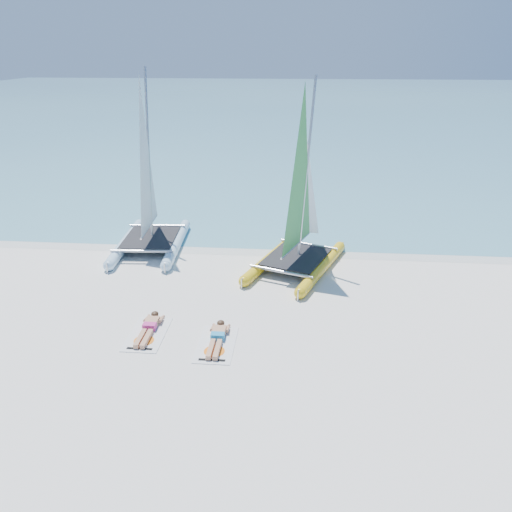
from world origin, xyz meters
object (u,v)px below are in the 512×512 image
Objects in this scene: catamaran_blue at (148,196)px; catamaran_yellow at (303,208)px; towel_a at (148,334)px; sunbather_b at (217,337)px; sunbather_a at (149,327)px; towel_b at (216,344)px.

catamaran_blue is 6.10m from catamaran_yellow.
towel_a is at bearing -107.67° from catamaran_yellow.
sunbather_b is (3.75, -6.73, -1.98)m from catamaran_blue.
towel_a is (-4.27, -5.46, -2.14)m from catamaran_yellow.
catamaran_yellow is 7.08m from sunbather_a.
sunbather_a is (-4.27, -5.27, -2.03)m from catamaran_yellow.
sunbather_a is at bearing 90.00° from towel_a.
catamaran_blue is at bearing 118.44° from towel_b.
sunbather_b is (2.01, -0.16, 0.11)m from towel_a.
sunbather_b is at bearing -9.86° from sunbather_a.
catamaran_blue is 7.11m from towel_a.
catamaran_blue is at bearing -170.11° from catamaran_yellow.
catamaran_yellow is at bearing 50.98° from sunbather_a.
sunbather_a is at bearing 170.14° from sunbather_b.
towel_b is 0.22m from sunbather_b.
catamaran_yellow is 7.25m from towel_a.
sunbather_a is at bearing 164.93° from towel_b.
towel_a is at bearing -90.00° from sunbather_a.
sunbather_b is at bearing 90.00° from towel_b.
towel_a is at bearing 175.51° from sunbather_b.
sunbather_a is (1.73, -6.38, -1.98)m from catamaran_blue.
towel_b is at bearing -90.86° from catamaran_yellow.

